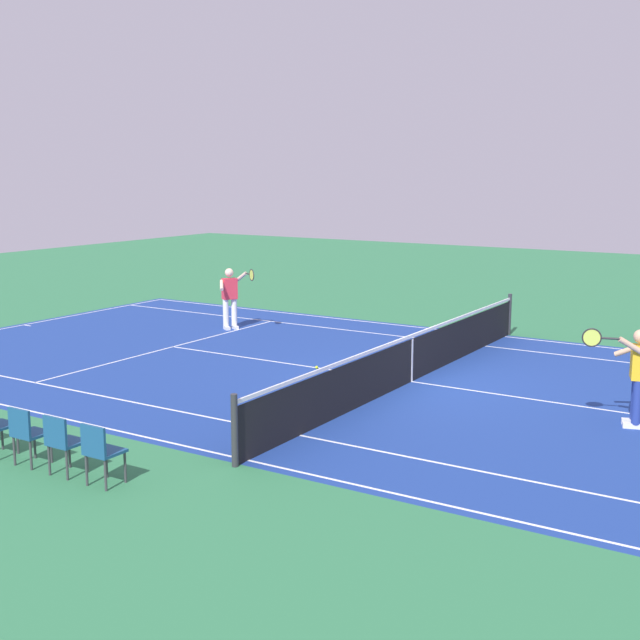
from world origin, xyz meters
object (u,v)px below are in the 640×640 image
tennis_net (412,358)px  spectator_chair_2 (27,431)px  tennis_ball (317,367)px  spectator_chair_0 (100,449)px  tennis_player_near (230,295)px  tennis_player_far (636,372)px  spectator_chair_1 (62,440)px

tennis_net → spectator_chair_2: tennis_net is taller
tennis_ball → spectator_chair_0: (-1.16, 7.28, 0.49)m
tennis_player_near → tennis_player_far: same height
tennis_net → spectator_chair_1: bearing=76.2°
tennis_player_far → spectator_chair_2: 9.64m
spectator_chair_1 → spectator_chair_2: size_ratio=1.00×
spectator_chair_1 → spectator_chair_2: 0.75m
tennis_ball → spectator_chair_1: spectator_chair_1 is taller
spectator_chair_0 → spectator_chair_2: bearing=0.0°
spectator_chair_1 → spectator_chair_2: (0.75, 0.00, 0.00)m
tennis_net → tennis_player_far: (-4.46, 0.75, 0.44)m
tennis_player_near → spectator_chair_2: size_ratio=1.93×
spectator_chair_1 → tennis_player_far: bearing=-133.5°
spectator_chair_0 → spectator_chair_1: same height
tennis_net → spectator_chair_1: 7.58m
tennis_net → tennis_player_near: size_ratio=6.89×
tennis_player_near → spectator_chair_2: 10.75m
spectator_chair_1 → tennis_ball: bearing=-86.8°
spectator_chair_2 → tennis_player_near: bearing=-67.7°
tennis_player_near → tennis_player_far: (-11.09, 3.33, 0.00)m
tennis_player_near → tennis_ball: bearing=148.9°
tennis_player_near → spectator_chair_2: bearing=112.3°
tennis_player_near → spectator_chair_0: tennis_player_near is taller
tennis_player_far → tennis_ball: size_ratio=25.71×
tennis_player_far → spectator_chair_1: 9.12m
tennis_net → tennis_ball: bearing=2.1°
tennis_player_near → tennis_ball: size_ratio=25.71×
spectator_chair_1 → tennis_net: bearing=-103.8°
tennis_net → tennis_player_far: tennis_player_far is taller
tennis_player_far → spectator_chair_2: (7.01, 6.61, -0.41)m
tennis_player_far → spectator_chair_2: tennis_player_far is taller
tennis_net → spectator_chair_2: size_ratio=13.30×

